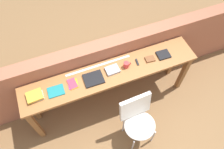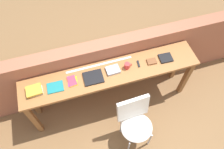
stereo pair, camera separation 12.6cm
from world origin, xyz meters
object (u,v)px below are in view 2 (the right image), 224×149
at_px(book_stack_leftmost, 35,91).
at_px(leather_journal_brown, 152,61).
at_px(book_repair_rightmost, 166,58).
at_px(chair_white_moulded, 135,121).
at_px(pamphlet_pile_colourful, 72,81).
at_px(multitool_folded, 138,64).
at_px(mug, 127,66).
at_px(book_open_centre, 93,77).
at_px(magazine_cycling, 55,87).

distance_m(book_stack_leftmost, leather_journal_brown, 1.62).
bearing_deg(book_repair_rightmost, chair_white_moulded, -132.96).
bearing_deg(pamphlet_pile_colourful, leather_journal_brown, -0.58).
height_order(chair_white_moulded, multitool_folded, multitool_folded).
xyz_separation_m(chair_white_moulded, book_repair_rightmost, (0.66, 0.63, 0.37)).
bearing_deg(book_repair_rightmost, mug, -177.99).
xyz_separation_m(pamphlet_pile_colourful, book_open_centre, (0.28, -0.03, 0.01)).
height_order(chair_white_moulded, pamphlet_pile_colourful, same).
relative_size(chair_white_moulded, pamphlet_pile_colourful, 5.06).
distance_m(pamphlet_pile_colourful, multitool_folded, 0.94).
height_order(mug, leather_journal_brown, mug).
xyz_separation_m(book_stack_leftmost, multitool_folded, (1.43, 0.02, -0.02)).
bearing_deg(pamphlet_pile_colourful, book_open_centre, -6.08).
xyz_separation_m(book_open_centre, multitool_folded, (0.66, 0.04, -0.00)).
bearing_deg(multitool_folded, mug, -177.10).
relative_size(chair_white_moulded, book_open_centre, 3.41).
height_order(chair_white_moulded, mug, mug).
bearing_deg(magazine_cycling, book_repair_rightmost, 2.18).
xyz_separation_m(book_open_centre, book_repair_rightmost, (1.07, 0.02, 0.00)).
distance_m(pamphlet_pile_colourful, book_repair_rightmost, 1.34).
relative_size(book_open_centre, multitool_folded, 2.38).
relative_size(chair_white_moulded, book_repair_rightmost, 4.89).
xyz_separation_m(magazine_cycling, multitool_folded, (1.17, 0.03, 0.00)).
height_order(pamphlet_pile_colourful, book_open_centre, book_open_centre).
distance_m(magazine_cycling, pamphlet_pile_colourful, 0.23).
bearing_deg(book_stack_leftmost, leather_journal_brown, 0.07).
xyz_separation_m(mug, multitool_folded, (0.17, 0.01, -0.04)).
bearing_deg(leather_journal_brown, mug, -177.53).
bearing_deg(chair_white_moulded, pamphlet_pile_colourful, 136.70).
bearing_deg(multitool_folded, pamphlet_pile_colourful, -179.55).
bearing_deg(mug, magazine_cycling, -178.51).
height_order(multitool_folded, book_repair_rightmost, book_repair_rightmost).
height_order(magazine_cycling, book_repair_rightmost, book_repair_rightmost).
bearing_deg(chair_white_moulded, book_open_centre, 123.41).
bearing_deg(magazine_cycling, multitool_folded, 3.34).
bearing_deg(multitool_folded, book_stack_leftmost, -179.17).
bearing_deg(magazine_cycling, book_stack_leftmost, 178.56).
xyz_separation_m(chair_white_moulded, leather_journal_brown, (0.44, 0.64, 0.37)).
relative_size(magazine_cycling, leather_journal_brown, 1.61).
relative_size(chair_white_moulded, book_stack_leftmost, 4.29).
relative_size(book_stack_leftmost, multitool_folded, 1.89).
distance_m(magazine_cycling, book_open_centre, 0.51).
height_order(book_stack_leftmost, magazine_cycling, book_stack_leftmost).
height_order(mug, multitool_folded, mug).
bearing_deg(mug, leather_journal_brown, -1.61).
distance_m(chair_white_moulded, leather_journal_brown, 0.86).
relative_size(book_stack_leftmost, pamphlet_pile_colourful, 1.18).
distance_m(book_open_centre, multitool_folded, 0.66).
bearing_deg(book_stack_leftmost, mug, 0.55).
distance_m(book_stack_leftmost, pamphlet_pile_colourful, 0.49).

